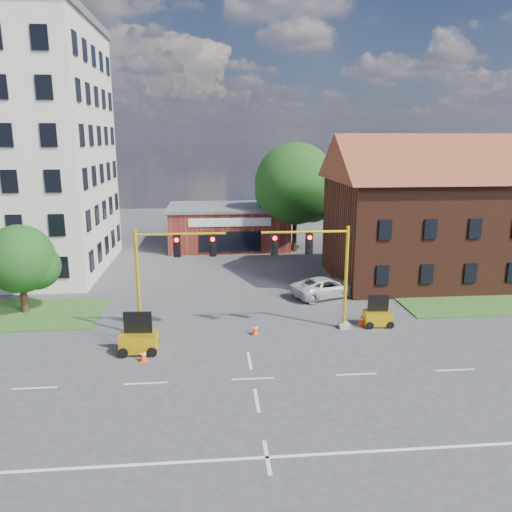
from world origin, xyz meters
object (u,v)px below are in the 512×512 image
object	(u,v)px
signal_mast_west	(167,269)
trailer_east	(377,317)
pickup_white	(326,287)
trailer_west	(139,340)
signal_mast_east	(319,265)

from	to	relation	value
signal_mast_west	trailer_east	xyz separation A→B (m)	(12.47, 0.19, -3.35)
trailer_east	pickup_white	size ratio (longest dim) A/B	0.36
trailer_west	pickup_white	xyz separation A→B (m)	(12.07, 8.52, 0.04)
signal_mast_east	trailer_east	xyz separation A→B (m)	(3.75, 0.19, -3.35)
pickup_white	signal_mast_west	bearing A→B (deg)	99.45
trailer_east	pickup_white	distance (m)	6.17
signal_mast_east	trailer_west	distance (m)	10.90
trailer_west	pickup_white	size ratio (longest dim) A/B	0.42
signal_mast_east	trailer_east	size ratio (longest dim) A/B	3.39
signal_mast_east	trailer_east	distance (m)	5.03
signal_mast_east	trailer_east	bearing A→B (deg)	2.93
signal_mast_west	trailer_east	distance (m)	12.91
signal_mast_west	trailer_west	distance (m)	4.29
trailer_east	pickup_white	bearing A→B (deg)	111.99
trailer_east	pickup_white	xyz separation A→B (m)	(-1.80, 5.89, 0.14)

